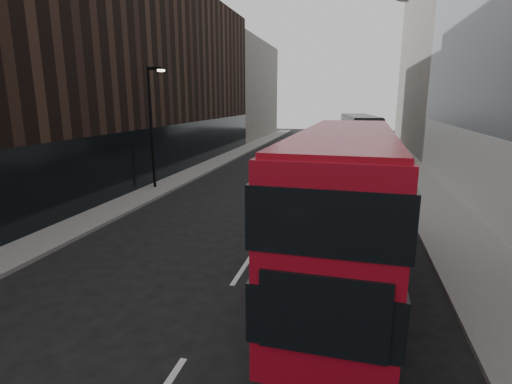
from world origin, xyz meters
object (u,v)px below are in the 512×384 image
Objects in this scene: red_bus at (344,200)px; car_a at (296,218)px; grey_bus at (359,133)px; car_b at (320,171)px; car_c at (343,154)px; street_lamp at (152,120)px.

red_bus is 4.90m from car_a.
red_bus is 0.95× the size of grey_bus.
grey_bus reaches higher than car_b.
car_a is at bearing -103.04° from grey_bus.
car_c is at bearing 77.15° from car_b.
red_bus is 24.04m from car_c.
street_lamp is at bearing -127.94° from grey_bus.
car_b is (0.14, 10.47, 0.14)m from car_a.
grey_bus reaches higher than car_a.
street_lamp is 0.59× the size of grey_bus.
red_bus is 3.14× the size of car_a.
grey_bus is at bearing 75.29° from car_b.
street_lamp is 11.69m from car_a.
car_a is at bearing -100.01° from car_c.
grey_bus is 16.07m from car_b.
car_b is at bearing 98.83° from red_bus.
car_b is (-1.78, 14.56, -1.76)m from red_bus.
street_lamp reaches higher than red_bus.
car_b is 0.98× the size of car_c.
street_lamp is 17.91m from car_c.
car_c is (-1.36, -6.41, -1.35)m from grey_bus.
car_b reaches higher than car_a.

